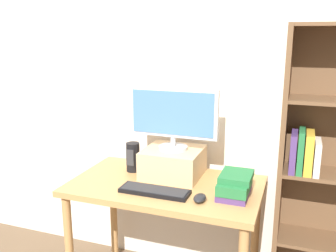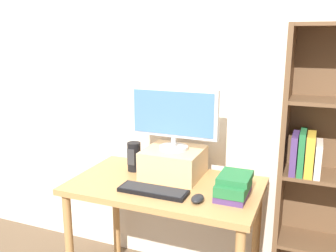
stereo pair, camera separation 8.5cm
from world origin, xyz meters
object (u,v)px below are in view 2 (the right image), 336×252
(keyboard, at_px, (153,191))
(desk_speaker, at_px, (134,157))
(desk, at_px, (165,199))
(computer_mouse, at_px, (198,199))
(book_stack, at_px, (234,186))
(riser_box, at_px, (173,162))
(computer_monitor, at_px, (173,116))

(keyboard, bearing_deg, desk_speaker, 133.24)
(desk, distance_m, keyboard, 0.19)
(desk, relative_size, computer_mouse, 10.78)
(keyboard, height_order, book_stack, book_stack)
(keyboard, relative_size, desk_speaker, 2.10)
(riser_box, relative_size, desk_speaker, 1.87)
(desk, xyz_separation_m, computer_mouse, (0.25, -0.17, 0.12))
(riser_box, distance_m, keyboard, 0.30)
(computer_monitor, relative_size, desk_speaker, 2.95)
(computer_mouse, relative_size, desk_speaker, 0.56)
(computer_mouse, height_order, book_stack, book_stack)
(computer_monitor, bearing_deg, riser_box, 90.00)
(riser_box, distance_m, computer_monitor, 0.30)
(keyboard, height_order, desk_speaker, desk_speaker)
(desk, xyz_separation_m, computer_monitor, (-0.00, 0.13, 0.48))
(computer_monitor, bearing_deg, desk_speaker, -178.08)
(book_stack, bearing_deg, computer_monitor, 158.56)
(riser_box, xyz_separation_m, book_stack, (0.42, -0.17, -0.02))
(riser_box, xyz_separation_m, computer_monitor, (0.00, -0.00, 0.30))
(desk, relative_size, riser_box, 3.21)
(desk, relative_size, desk_speaker, 5.98)
(computer_monitor, height_order, keyboard, computer_monitor)
(riser_box, bearing_deg, desk, -88.06)
(desk_speaker, bearing_deg, keyboard, -46.76)
(computer_monitor, xyz_separation_m, book_stack, (0.42, -0.16, -0.32))
(keyboard, bearing_deg, book_stack, 15.99)
(computer_mouse, bearing_deg, desk, 146.35)
(keyboard, xyz_separation_m, computer_mouse, (0.26, -0.02, 0.01))
(desk_speaker, bearing_deg, desk, -24.61)
(desk, bearing_deg, computer_monitor, 91.96)
(desk, height_order, computer_monitor, computer_monitor)
(desk_speaker, bearing_deg, computer_monitor, 1.92)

